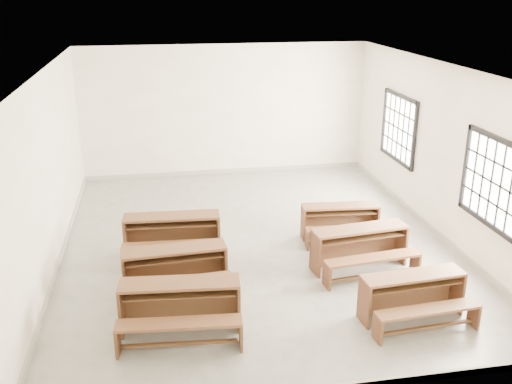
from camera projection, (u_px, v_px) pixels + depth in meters
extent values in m
plane|color=gray|center=(256.00, 242.00, 10.60)|extent=(8.50, 8.50, 0.00)
cube|color=silver|center=(256.00, 70.00, 9.51)|extent=(7.00, 8.50, 0.05)
cube|color=white|center=(226.00, 111.00, 13.95)|extent=(7.00, 0.05, 3.20)
cube|color=white|center=(325.00, 272.00, 6.14)|extent=(7.00, 0.05, 3.20)
cube|color=white|center=(51.00, 171.00, 9.47)|extent=(0.05, 8.50, 3.20)
cube|color=white|center=(439.00, 151.00, 10.62)|extent=(0.05, 8.50, 3.20)
cube|color=#9A988C|center=(227.00, 171.00, 14.49)|extent=(7.00, 0.04, 0.10)
cube|color=#9A988C|center=(61.00, 255.00, 10.00)|extent=(0.04, 8.50, 0.10)
cube|color=#9A988C|center=(431.00, 227.00, 11.16)|extent=(0.04, 8.50, 0.10)
cube|color=white|center=(493.00, 181.00, 8.96)|extent=(0.02, 1.50, 1.30)
cube|color=black|center=(498.00, 139.00, 8.72)|extent=(0.06, 1.62, 0.08)
cube|color=black|center=(486.00, 222.00, 9.19)|extent=(0.06, 1.62, 0.08)
cube|color=black|center=(466.00, 167.00, 9.69)|extent=(0.06, 0.08, 1.46)
cube|color=white|center=(399.00, 128.00, 12.29)|extent=(0.02, 1.50, 1.30)
cube|color=black|center=(401.00, 96.00, 12.05)|extent=(0.06, 1.62, 0.08)
cube|color=black|center=(396.00, 159.00, 12.52)|extent=(0.06, 1.62, 0.08)
cube|color=black|center=(414.00, 137.00, 11.55)|extent=(0.06, 0.08, 1.46)
cube|color=black|center=(384.00, 120.00, 13.01)|extent=(0.06, 0.08, 1.46)
cube|color=brown|center=(179.00, 283.00, 7.70)|extent=(1.67, 0.55, 0.04)
cube|color=brown|center=(181.00, 300.00, 8.00)|extent=(1.63, 0.19, 0.70)
cube|color=#542D1D|center=(122.00, 310.00, 7.76)|extent=(0.08, 0.41, 0.70)
cube|color=#542D1D|center=(238.00, 304.00, 7.90)|extent=(0.08, 0.41, 0.70)
cube|color=#542D1D|center=(180.00, 293.00, 7.73)|extent=(1.53, 0.44, 0.02)
cube|color=brown|center=(179.00, 323.00, 7.34)|extent=(1.65, 0.43, 0.04)
cube|color=#542D1D|center=(118.00, 341.00, 7.35)|extent=(0.07, 0.29, 0.39)
cube|color=#542D1D|center=(241.00, 334.00, 7.48)|extent=(0.07, 0.29, 0.39)
cube|color=#542D1D|center=(180.00, 343.00, 7.45)|extent=(1.51, 0.19, 0.04)
cube|color=brown|center=(174.00, 249.00, 8.72)|extent=(1.62, 0.50, 0.04)
cube|color=brown|center=(174.00, 265.00, 9.01)|extent=(1.60, 0.14, 0.68)
cube|color=#542D1D|center=(124.00, 276.00, 8.67)|extent=(0.07, 0.40, 0.68)
cube|color=#542D1D|center=(224.00, 265.00, 9.02)|extent=(0.07, 0.40, 0.68)
cube|color=#542D1D|center=(174.00, 258.00, 8.75)|extent=(1.50, 0.39, 0.02)
cube|color=brown|center=(178.00, 282.00, 8.38)|extent=(1.61, 0.38, 0.04)
cube|color=#542D1D|center=(125.00, 301.00, 8.28)|extent=(0.06, 0.28, 0.38)
cube|color=#542D1D|center=(231.00, 288.00, 8.63)|extent=(0.06, 0.28, 0.38)
cube|color=#542D1D|center=(179.00, 300.00, 8.48)|extent=(1.48, 0.15, 0.04)
cube|color=brown|center=(171.00, 216.00, 9.89)|extent=(1.69, 0.52, 0.04)
cube|color=brown|center=(173.00, 232.00, 10.20)|extent=(1.66, 0.15, 0.71)
cube|color=#542D1D|center=(126.00, 238.00, 9.93)|extent=(0.07, 0.42, 0.71)
cube|color=#542D1D|center=(219.00, 234.00, 10.11)|extent=(0.07, 0.42, 0.71)
cube|color=#542D1D|center=(172.00, 224.00, 9.92)|extent=(1.56, 0.41, 0.02)
cube|color=brown|center=(172.00, 245.00, 9.53)|extent=(1.68, 0.39, 0.04)
cube|color=#542D1D|center=(123.00, 259.00, 9.51)|extent=(0.06, 0.29, 0.40)
cube|color=#542D1D|center=(220.00, 254.00, 9.69)|extent=(0.06, 0.29, 0.40)
cube|color=#542D1D|center=(173.00, 262.00, 9.63)|extent=(1.54, 0.15, 0.04)
cube|color=brown|center=(413.00, 275.00, 8.03)|extent=(1.52, 0.48, 0.04)
cube|color=brown|center=(405.00, 291.00, 8.30)|extent=(1.50, 0.14, 0.64)
cube|color=#542D1D|center=(364.00, 303.00, 7.98)|extent=(0.06, 0.38, 0.64)
cube|color=#542D1D|center=(456.00, 290.00, 8.32)|extent=(0.06, 0.38, 0.64)
cube|color=#542D1D|center=(413.00, 284.00, 8.06)|extent=(1.40, 0.38, 0.02)
cube|color=brown|center=(428.00, 310.00, 7.71)|extent=(1.51, 0.37, 0.04)
cube|color=#542D1D|center=(378.00, 330.00, 7.61)|extent=(0.06, 0.26, 0.36)
cube|color=#542D1D|center=(474.00, 315.00, 7.95)|extent=(0.06, 0.26, 0.36)
cube|color=#542D1D|center=(426.00, 327.00, 7.81)|extent=(1.39, 0.15, 0.04)
cube|color=brown|center=(360.00, 229.00, 9.44)|extent=(1.65, 0.58, 0.04)
cube|color=brown|center=(354.00, 244.00, 9.73)|extent=(1.61, 0.22, 0.69)
cube|color=#542D1D|center=(315.00, 254.00, 9.36)|extent=(0.09, 0.41, 0.69)
cube|color=#542D1D|center=(401.00, 243.00, 9.78)|extent=(0.09, 0.41, 0.69)
cube|color=#542D1D|center=(360.00, 237.00, 9.47)|extent=(1.52, 0.47, 0.02)
cube|color=brown|center=(373.00, 258.00, 9.10)|extent=(1.64, 0.46, 0.04)
cube|color=#542D1D|center=(327.00, 277.00, 8.96)|extent=(0.07, 0.29, 0.38)
cube|color=#542D1D|center=(415.00, 263.00, 9.39)|extent=(0.07, 0.29, 0.38)
cube|color=#542D1D|center=(372.00, 275.00, 9.21)|extent=(1.49, 0.22, 0.04)
cube|color=brown|center=(341.00, 206.00, 10.62)|extent=(1.46, 0.48, 0.04)
cube|color=brown|center=(338.00, 219.00, 10.89)|extent=(1.44, 0.16, 0.61)
cube|color=#542D1D|center=(303.00, 223.00, 10.67)|extent=(0.07, 0.36, 0.61)
cube|color=#542D1D|center=(376.00, 220.00, 10.80)|extent=(0.07, 0.36, 0.61)
cube|color=#542D1D|center=(340.00, 213.00, 10.65)|extent=(1.35, 0.38, 0.02)
cube|color=brown|center=(345.00, 229.00, 10.31)|extent=(1.45, 0.37, 0.04)
cube|color=#542D1D|center=(307.00, 240.00, 10.31)|extent=(0.06, 0.25, 0.34)
cube|color=#542D1D|center=(382.00, 237.00, 10.43)|extent=(0.06, 0.25, 0.34)
cube|color=#542D1D|center=(345.00, 242.00, 10.40)|extent=(1.33, 0.16, 0.04)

